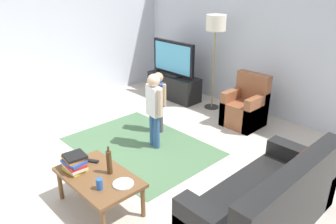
{
  "coord_description": "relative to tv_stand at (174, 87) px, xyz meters",
  "views": [
    {
      "loc": [
        3.07,
        -2.32,
        2.44
      ],
      "look_at": [
        0.0,
        0.6,
        0.65
      ],
      "focal_mm": 34.87,
      "sensor_mm": 36.0,
      "label": 1
    }
  ],
  "objects": [
    {
      "name": "plate",
      "position": [
        2.3,
        -3.0,
        0.18
      ],
      "size": [
        0.22,
        0.22,
        0.02
      ],
      "color": "white",
      "rests_on": "coffee_table"
    },
    {
      "name": "ground",
      "position": [
        1.61,
        -2.3,
        -0.24
      ],
      "size": [
        7.8,
        7.8,
        0.0
      ],
      "primitive_type": "plane",
      "color": "beige"
    },
    {
      "name": "tv_stand",
      "position": [
        0.0,
        0.0,
        0.0
      ],
      "size": [
        1.2,
        0.44,
        0.5
      ],
      "color": "black",
      "rests_on": "ground"
    },
    {
      "name": "child_center",
      "position": [
        1.33,
        -1.72,
        0.45
      ],
      "size": [
        0.38,
        0.19,
        1.15
      ],
      "color": "#33598C",
      "rests_on": "ground"
    },
    {
      "name": "tv",
      "position": [
        0.0,
        -0.02,
        0.6
      ],
      "size": [
        1.1,
        0.28,
        0.71
      ],
      "color": "black",
      "rests_on": "tv_stand"
    },
    {
      "name": "wall_back",
      "position": [
        1.61,
        0.7,
        1.11
      ],
      "size": [
        6.0,
        0.12,
        2.7
      ],
      "primitive_type": "cube",
      "color": "silver",
      "rests_on": "ground"
    },
    {
      "name": "child_near_tv",
      "position": [
        0.98,
        -1.32,
        0.37
      ],
      "size": [
        0.34,
        0.16,
        1.02
      ],
      "color": "#4C4C59",
      "rests_on": "ground"
    },
    {
      "name": "area_rug",
      "position": [
        1.19,
        -1.88,
        -0.24
      ],
      "size": [
        2.2,
        1.6,
        0.01
      ],
      "primitive_type": "cube",
      "color": "#4C724C",
      "rests_on": "ground"
    },
    {
      "name": "bottle",
      "position": [
        2.03,
        -2.98,
        0.32
      ],
      "size": [
        0.06,
        0.06,
        0.33
      ],
      "color": "#4C3319",
      "rests_on": "coffee_table"
    },
    {
      "name": "armchair",
      "position": [
        1.82,
        -0.04,
        0.05
      ],
      "size": [
        0.6,
        0.6,
        0.9
      ],
      "color": "brown",
      "rests_on": "ground"
    },
    {
      "name": "book_stack",
      "position": [
        1.7,
        -3.23,
        0.27
      ],
      "size": [
        0.29,
        0.25,
        0.19
      ],
      "color": "yellow",
      "rests_on": "coffee_table"
    },
    {
      "name": "floor_lamp",
      "position": [
        0.92,
        0.15,
        1.3
      ],
      "size": [
        0.36,
        0.36,
        1.78
      ],
      "color": "#262626",
      "rests_on": "ground"
    },
    {
      "name": "coffee_table",
      "position": [
        1.98,
        -3.1,
        0.13
      ],
      "size": [
        1.0,
        0.6,
        0.42
      ],
      "color": "brown",
      "rests_on": "ground"
    },
    {
      "name": "wall_left",
      "position": [
        -1.39,
        -2.3,
        1.11
      ],
      "size": [
        0.12,
        6.0,
        2.7
      ],
      "primitive_type": "cube",
      "color": "silver",
      "rests_on": "ground"
    },
    {
      "name": "soda_can",
      "position": [
        2.2,
        -3.22,
        0.24
      ],
      "size": [
        0.07,
        0.07,
        0.12
      ],
      "primitive_type": "cylinder",
      "color": "#2659B2",
      "rests_on": "coffee_table"
    },
    {
      "name": "tv_remote",
      "position": [
        1.68,
        -3.0,
        0.19
      ],
      "size": [
        0.17,
        0.13,
        0.02
      ],
      "primitive_type": "cube",
      "rotation": [
        0.0,
        0.0,
        0.53
      ],
      "color": "black",
      "rests_on": "coffee_table"
    },
    {
      "name": "couch",
      "position": [
        3.46,
        -2.05,
        0.05
      ],
      "size": [
        0.8,
        1.8,
        0.86
      ],
      "color": "black",
      "rests_on": "ground"
    }
  ]
}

